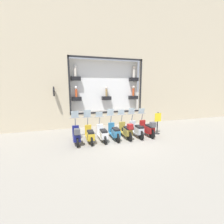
% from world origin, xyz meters
% --- Properties ---
extents(ground_plane, '(120.00, 120.00, 0.00)m').
position_xyz_m(ground_plane, '(0.00, 0.00, 0.00)').
color(ground_plane, gray).
extents(building_facade, '(1.25, 36.00, 10.83)m').
position_xyz_m(building_facade, '(3.60, 0.00, 5.54)').
color(building_facade, beige).
rests_on(building_facade, ground_plane).
extents(scooter_red_0, '(1.81, 0.60, 1.62)m').
position_xyz_m(scooter_red_0, '(0.24, -1.69, 0.49)').
color(scooter_red_0, black).
rests_on(scooter_red_0, ground_plane).
extents(scooter_silver_1, '(1.81, 0.61, 1.66)m').
position_xyz_m(scooter_silver_1, '(0.30, -0.98, 0.45)').
color(scooter_silver_1, black).
rests_on(scooter_silver_1, ground_plane).
extents(scooter_olive_2, '(1.81, 0.60, 1.59)m').
position_xyz_m(scooter_olive_2, '(0.24, -0.26, 0.48)').
color(scooter_olive_2, black).
rests_on(scooter_olive_2, ground_plane).
extents(scooter_teal_3, '(1.80, 0.60, 1.67)m').
position_xyz_m(scooter_teal_3, '(0.30, 0.45, 0.44)').
color(scooter_teal_3, black).
rests_on(scooter_teal_3, ground_plane).
extents(scooter_white_4, '(1.79, 0.60, 1.52)m').
position_xyz_m(scooter_white_4, '(0.29, 1.17, 0.41)').
color(scooter_white_4, black).
rests_on(scooter_white_4, ground_plane).
extents(scooter_yellow_5, '(1.79, 0.61, 1.68)m').
position_xyz_m(scooter_yellow_5, '(0.30, 1.89, 0.42)').
color(scooter_yellow_5, black).
rests_on(scooter_yellow_5, ground_plane).
extents(scooter_navy_6, '(1.80, 0.61, 1.65)m').
position_xyz_m(scooter_navy_6, '(0.24, 2.60, 0.47)').
color(scooter_navy_6, black).
rests_on(scooter_navy_6, ground_plane).
extents(shop_sign_post, '(0.36, 0.45, 1.41)m').
position_xyz_m(shop_sign_post, '(0.47, -2.52, 0.74)').
color(shop_sign_post, '#232326').
rests_on(shop_sign_post, ground_plane).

